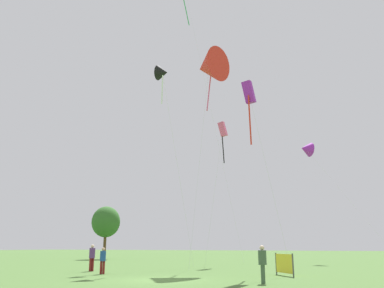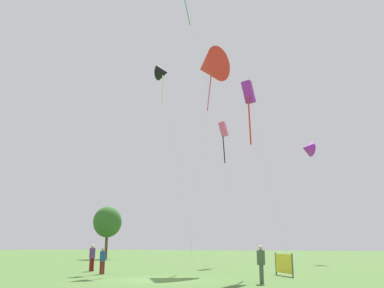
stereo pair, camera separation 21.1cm
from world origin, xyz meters
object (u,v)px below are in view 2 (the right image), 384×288
Objects in this scene: person_standing_0 at (92,256)px; kite_flying_7 at (249,94)px; person_standing_1 at (103,259)px; event_banner at (284,264)px; person_standing_2 at (261,261)px; kite_flying_5 at (223,131)px; kite_flying_6 at (163,73)px; kite_flying_2 at (307,149)px; kite_flying_3 at (209,67)px; park_tree_0 at (107,222)px.

kite_flying_7 is at bearing 120.58° from person_standing_0.
kite_flying_7 is (8.46, 3.83, 10.70)m from person_standing_1.
kite_flying_7 is 6.85× the size of event_banner.
person_standing_2 is 22.51m from kite_flying_5.
kite_flying_6 is 1.29× the size of kite_flying_7.
kite_flying_2 reaches higher than person_standing_0.
kite_flying_6 reaches higher than kite_flying_5.
park_tree_0 is (-20.49, 13.77, -12.40)m from kite_flying_3.
kite_flying_6 is (0.58, 5.97, 14.63)m from person_standing_1.
person_standing_0 is at bearing -116.92° from kite_flying_2.
person_standing_0 is 18.72m from kite_flying_3.
park_tree_0 is at bearing 146.09° from kite_flying_3.
kite_flying_2 is at bearing 2.33° from park_tree_0.
person_standing_0 is 0.26× the size of park_tree_0.
event_banner is at bearing -41.92° from kite_flying_3.
kite_flying_3 reaches higher than kite_flying_2.
person_standing_2 is at bearing -88.48° from event_banner.
kite_flying_5 reaches higher than person_standing_0.
kite_flying_3 is at bearing -134.71° from person_standing_1.
kite_flying_3 reaches higher than person_standing_2.
kite_flying_3 is 7.17m from kite_flying_5.
kite_flying_5 is (-0.87, 5.66, -4.32)m from kite_flying_3.
person_standing_1 is at bearing -108.73° from kite_flying_3.
person_standing_1 is 10.68m from person_standing_2.
kite_flying_2 is at bearing -177.96° from person_standing_2.
kite_flying_6 is at bearing 164.45° from event_banner.
kite_flying_5 is at bearing -124.87° from person_standing_1.
park_tree_0 is at bearing -79.59° from person_standing_1.
kite_flying_2 is 1.05× the size of kite_flying_7.
kite_flying_7 reaches higher than person_standing_0.
kite_flying_3 is 1.37× the size of kite_flying_5.
kite_flying_2 is at bearing 54.14° from kite_flying_5.
park_tree_0 is (-25.70, 19.56, -6.85)m from kite_flying_7.
kite_flying_3 reaches higher than kite_flying_6.
kite_flying_3 is (-5.77, -14.84, 4.85)m from kite_flying_2.
kite_flying_2 is 0.70× the size of kite_flying_3.
kite_flying_5 is 22.72m from park_tree_0.
kite_flying_7 is at bearing -15.21° from kite_flying_6.
kite_flying_7 is at bearing -91.56° from kite_flying_2.
kite_flying_6 is (-2.68, -3.64, -1.62)m from kite_flying_3.
kite_flying_7 is 33.01m from park_tree_0.
kite_flying_2 is 20.64m from kite_flying_7.
kite_flying_7 is 11.11m from event_banner.
kite_flying_6 is at bearing -114.56° from kite_flying_2.
kite_flying_3 is at bearing -111.24° from kite_flying_2.
kite_flying_7 is (5.21, -5.78, -5.55)m from kite_flying_3.
kite_flying_3 is (5.64, 7.63, 16.14)m from person_standing_0.
kite_flying_7 is at bearing -162.27° from person_standing_2.
person_standing_0 is 15.27m from kite_flying_7.
kite_flying_6 is (-1.81, -9.30, 2.71)m from kite_flying_5.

